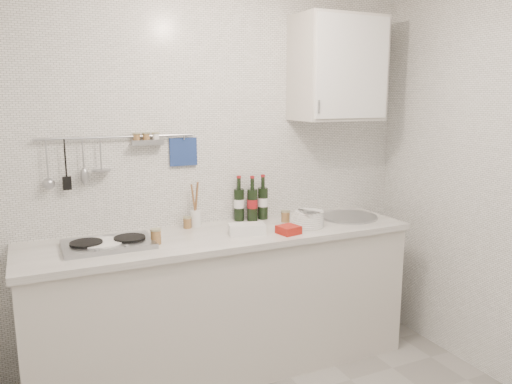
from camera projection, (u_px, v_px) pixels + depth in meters
back_wall at (206, 174)px, 3.34m from camera, size 3.00×0.02×2.50m
counter at (225, 305)px, 3.23m from camera, size 2.44×0.64×0.96m
wall_rail at (115, 153)px, 3.03m from camera, size 0.98×0.09×0.34m
wall_cabinet at (338, 69)px, 3.41m from camera, size 0.60×0.38×0.70m
plate_stack_hob at (101, 245)px, 2.81m from camera, size 0.25×0.25×0.03m
plate_stack_sink at (308, 219)px, 3.30m from camera, size 0.25×0.24×0.10m
wine_bottles at (251, 198)px, 3.43m from camera, size 0.24×0.12×0.31m
butter_dish at (247, 229)px, 3.09m from camera, size 0.24×0.16×0.07m
strawberry_punnet at (289, 230)px, 3.11m from camera, size 0.14×0.14×0.05m
utensil_crock at (196, 216)px, 3.27m from camera, size 0.07×0.07×0.30m
jar_a at (187, 222)px, 3.24m from camera, size 0.06×0.06×0.08m
jar_b at (264, 212)px, 3.51m from camera, size 0.06×0.06×0.08m
jar_c at (285, 216)px, 3.40m from camera, size 0.06×0.06×0.08m
jar_d at (156, 236)px, 2.89m from camera, size 0.06×0.06×0.09m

